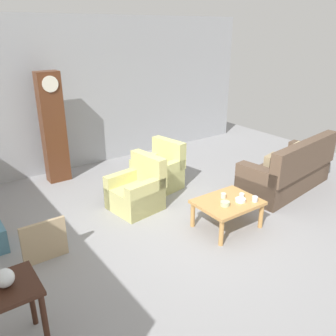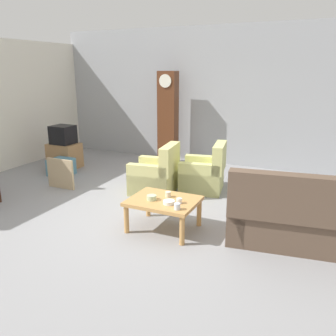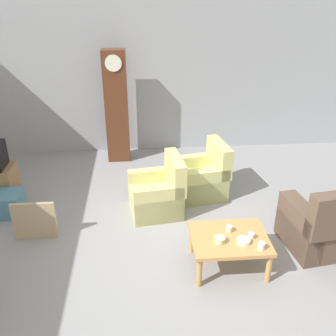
{
  "view_description": "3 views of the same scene",
  "coord_description": "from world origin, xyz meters",
  "px_view_note": "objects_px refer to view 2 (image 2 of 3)",
  "views": [
    {
      "loc": [
        -3.14,
        -3.78,
        2.95
      ],
      "look_at": [
        0.1,
        0.76,
        0.73
      ],
      "focal_mm": 37.94,
      "sensor_mm": 36.0,
      "label": 1
    },
    {
      "loc": [
        2.47,
        -4.53,
        2.24
      ],
      "look_at": [
        0.16,
        0.45,
        0.68
      ],
      "focal_mm": 37.42,
      "sensor_mm": 36.0,
      "label": 2
    },
    {
      "loc": [
        -0.62,
        -4.11,
        3.35
      ],
      "look_at": [
        -0.23,
        0.73,
        0.91
      ],
      "focal_mm": 40.62,
      "sensor_mm": 36.0,
      "label": 3
    }
  ],
  "objects_px": {
    "coffee_table_wood": "(164,204)",
    "grandfather_clock": "(168,118)",
    "cup_cream_tall": "(168,194)",
    "bowl_white_stacked": "(169,202)",
    "couch_floral": "(312,221)",
    "armchair_olive_near": "(156,176)",
    "tv_stand_cabinet": "(65,156)",
    "tv_crt": "(63,135)",
    "storage_box_blue": "(61,167)",
    "cup_blue_rimmed": "(177,206)",
    "armchair_olive_far": "(204,175)",
    "bowl_shallow_green": "(152,198)",
    "framed_picture_leaning": "(61,174)",
    "cup_white_porcelain": "(179,201)"
  },
  "relations": [
    {
      "from": "coffee_table_wood",
      "to": "grandfather_clock",
      "type": "bearing_deg",
      "value": 113.98
    },
    {
      "from": "cup_cream_tall",
      "to": "bowl_white_stacked",
      "type": "distance_m",
      "value": 0.27
    },
    {
      "from": "couch_floral",
      "to": "armchair_olive_near",
      "type": "height_order",
      "value": "couch_floral"
    },
    {
      "from": "tv_stand_cabinet",
      "to": "cup_cream_tall",
      "type": "height_order",
      "value": "tv_stand_cabinet"
    },
    {
      "from": "grandfather_clock",
      "to": "tv_crt",
      "type": "distance_m",
      "value": 2.47
    },
    {
      "from": "armchair_olive_near",
      "to": "coffee_table_wood",
      "type": "xyz_separation_m",
      "value": [
        0.82,
        -1.37,
        0.08
      ]
    },
    {
      "from": "storage_box_blue",
      "to": "cup_blue_rimmed",
      "type": "xyz_separation_m",
      "value": [
        3.51,
        -1.73,
        0.32
      ]
    },
    {
      "from": "grandfather_clock",
      "to": "tv_stand_cabinet",
      "type": "xyz_separation_m",
      "value": [
        -2.02,
        -1.38,
        -0.82
      ]
    },
    {
      "from": "armchair_olive_far",
      "to": "coffee_table_wood",
      "type": "relative_size",
      "value": 0.96
    },
    {
      "from": "couch_floral",
      "to": "bowl_white_stacked",
      "type": "height_order",
      "value": "couch_floral"
    },
    {
      "from": "tv_stand_cabinet",
      "to": "storage_box_blue",
      "type": "xyz_separation_m",
      "value": [
        0.34,
        -0.51,
        -0.11
      ]
    },
    {
      "from": "couch_floral",
      "to": "bowl_white_stacked",
      "type": "xyz_separation_m",
      "value": [
        -1.81,
        -0.47,
        0.13
      ]
    },
    {
      "from": "coffee_table_wood",
      "to": "bowl_shallow_green",
      "type": "bearing_deg",
      "value": -149.13
    },
    {
      "from": "coffee_table_wood",
      "to": "cup_cream_tall",
      "type": "distance_m",
      "value": 0.16
    },
    {
      "from": "couch_floral",
      "to": "tv_stand_cabinet",
      "type": "relative_size",
      "value": 3.24
    },
    {
      "from": "bowl_shallow_green",
      "to": "cup_blue_rimmed",
      "type": "bearing_deg",
      "value": -19.77
    },
    {
      "from": "tv_stand_cabinet",
      "to": "tv_crt",
      "type": "relative_size",
      "value": 1.42
    },
    {
      "from": "bowl_shallow_green",
      "to": "framed_picture_leaning",
      "type": "bearing_deg",
      "value": 160.13
    },
    {
      "from": "storage_box_blue",
      "to": "cup_white_porcelain",
      "type": "distance_m",
      "value": 3.78
    },
    {
      "from": "cup_white_porcelain",
      "to": "bowl_white_stacked",
      "type": "height_order",
      "value": "cup_white_porcelain"
    },
    {
      "from": "tv_crt",
      "to": "couch_floral",
      "type": "bearing_deg",
      "value": -16.77
    },
    {
      "from": "storage_box_blue",
      "to": "cup_blue_rimmed",
      "type": "bearing_deg",
      "value": -26.3
    },
    {
      "from": "cup_white_porcelain",
      "to": "couch_floral",
      "type": "bearing_deg",
      "value": 12.75
    },
    {
      "from": "armchair_olive_near",
      "to": "coffee_table_wood",
      "type": "distance_m",
      "value": 1.59
    },
    {
      "from": "tv_stand_cabinet",
      "to": "cup_white_porcelain",
      "type": "relative_size",
      "value": 8.63
    },
    {
      "from": "armchair_olive_far",
      "to": "cup_white_porcelain",
      "type": "relative_size",
      "value": 11.67
    },
    {
      "from": "couch_floral",
      "to": "grandfather_clock",
      "type": "height_order",
      "value": "grandfather_clock"
    },
    {
      "from": "armchair_olive_far",
      "to": "cup_cream_tall",
      "type": "distance_m",
      "value": 1.74
    },
    {
      "from": "storage_box_blue",
      "to": "framed_picture_leaning",
      "type": "bearing_deg",
      "value": -48.92
    },
    {
      "from": "tv_crt",
      "to": "bowl_shallow_green",
      "type": "height_order",
      "value": "tv_crt"
    },
    {
      "from": "cup_white_porcelain",
      "to": "bowl_white_stacked",
      "type": "relative_size",
      "value": 0.49
    },
    {
      "from": "armchair_olive_near",
      "to": "armchair_olive_far",
      "type": "bearing_deg",
      "value": 31.57
    },
    {
      "from": "couch_floral",
      "to": "grandfather_clock",
      "type": "bearing_deg",
      "value": 138.71
    },
    {
      "from": "cup_white_porcelain",
      "to": "cup_blue_rimmed",
      "type": "distance_m",
      "value": 0.22
    },
    {
      "from": "cup_cream_tall",
      "to": "bowl_shallow_green",
      "type": "bearing_deg",
      "value": -128.36
    },
    {
      "from": "framed_picture_leaning",
      "to": "cup_blue_rimmed",
      "type": "distance_m",
      "value": 3.11
    },
    {
      "from": "cup_cream_tall",
      "to": "bowl_white_stacked",
      "type": "relative_size",
      "value": 0.51
    },
    {
      "from": "framed_picture_leaning",
      "to": "storage_box_blue",
      "type": "xyz_separation_m",
      "value": [
        -0.59,
        0.68,
        -0.11
      ]
    },
    {
      "from": "framed_picture_leaning",
      "to": "bowl_shallow_green",
      "type": "xyz_separation_m",
      "value": [
        2.45,
        -0.88,
        0.2
      ]
    },
    {
      "from": "framed_picture_leaning",
      "to": "cup_blue_rimmed",
      "type": "bearing_deg",
      "value": -19.85
    },
    {
      "from": "couch_floral",
      "to": "cup_white_porcelain",
      "type": "distance_m",
      "value": 1.74
    },
    {
      "from": "armchair_olive_near",
      "to": "cup_white_porcelain",
      "type": "distance_m",
      "value": 1.78
    },
    {
      "from": "tv_stand_cabinet",
      "to": "framed_picture_leaning",
      "type": "distance_m",
      "value": 1.51
    },
    {
      "from": "cup_blue_rimmed",
      "to": "bowl_white_stacked",
      "type": "xyz_separation_m",
      "value": [
        -0.18,
        0.13,
        -0.02
      ]
    },
    {
      "from": "bowl_white_stacked",
      "to": "bowl_shallow_green",
      "type": "distance_m",
      "value": 0.29
    },
    {
      "from": "framed_picture_leaning",
      "to": "cup_white_porcelain",
      "type": "height_order",
      "value": "framed_picture_leaning"
    },
    {
      "from": "cup_white_porcelain",
      "to": "cup_blue_rimmed",
      "type": "bearing_deg",
      "value": -73.37
    },
    {
      "from": "armchair_olive_near",
      "to": "armchair_olive_far",
      "type": "height_order",
      "value": "same"
    },
    {
      "from": "armchair_olive_far",
      "to": "framed_picture_leaning",
      "type": "relative_size",
      "value": 1.53
    },
    {
      "from": "couch_floral",
      "to": "bowl_shallow_green",
      "type": "distance_m",
      "value": 2.14
    }
  ]
}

